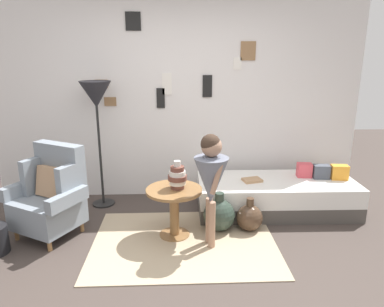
{
  "coord_description": "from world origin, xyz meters",
  "views": [
    {
      "loc": [
        -0.01,
        -2.74,
        1.9
      ],
      "look_at": [
        0.15,
        0.95,
        0.85
      ],
      "focal_mm": 33.31,
      "sensor_mm": 36.0,
      "label": 1
    }
  ],
  "objects": [
    {
      "name": "ground_plane",
      "position": [
        0.0,
        0.0,
        0.0
      ],
      "size": [
        12.0,
        12.0,
        0.0
      ],
      "primitive_type": "plane",
      "color": "#423833"
    },
    {
      "name": "gallery_wall",
      "position": [
        0.0,
        1.95,
        1.3
      ],
      "size": [
        4.8,
        0.12,
        2.6
      ],
      "color": "silver",
      "rests_on": "ground"
    },
    {
      "name": "rug",
      "position": [
        0.05,
        0.57,
        0.01
      ],
      "size": [
        1.88,
        1.41,
        0.01
      ],
      "primitive_type": "cube",
      "color": "tan",
      "rests_on": "ground"
    },
    {
      "name": "armchair",
      "position": [
        -1.35,
        0.84,
        0.44
      ],
      "size": [
        0.9,
        0.83,
        0.97
      ],
      "color": "#9E7042",
      "rests_on": "ground"
    },
    {
      "name": "daybed",
      "position": [
        1.2,
        1.3,
        0.2
      ],
      "size": [
        1.91,
        0.83,
        0.4
      ],
      "color": "#4C4742",
      "rests_on": "ground"
    },
    {
      "name": "pillow_head",
      "position": [
        1.97,
        1.3,
        0.49
      ],
      "size": [
        0.21,
        0.14,
        0.18
      ],
      "primitive_type": "cube",
      "rotation": [
        0.0,
        0.0,
        -0.1
      ],
      "color": "orange",
      "rests_on": "daybed"
    },
    {
      "name": "pillow_mid",
      "position": [
        1.76,
        1.35,
        0.48
      ],
      "size": [
        0.2,
        0.13,
        0.17
      ],
      "primitive_type": "cube",
      "rotation": [
        0.0,
        0.0,
        -0.08
      ],
      "color": "#474C56",
      "rests_on": "daybed"
    },
    {
      "name": "pillow_back",
      "position": [
        1.57,
        1.41,
        0.49
      ],
      "size": [
        0.19,
        0.14,
        0.17
      ],
      "primitive_type": "cube",
      "rotation": [
        0.0,
        0.0,
        -0.12
      ],
      "color": "#D64C56",
      "rests_on": "daybed"
    },
    {
      "name": "side_table",
      "position": [
        -0.05,
        0.72,
        0.39
      ],
      "size": [
        0.59,
        0.59,
        0.54
      ],
      "color": "olive",
      "rests_on": "ground"
    },
    {
      "name": "vase_striped",
      "position": [
        -0.01,
        0.73,
        0.66
      ],
      "size": [
        0.2,
        0.2,
        0.3
      ],
      "color": "brown",
      "rests_on": "side_table"
    },
    {
      "name": "floor_lamp",
      "position": [
        -0.97,
        1.58,
        1.35
      ],
      "size": [
        0.38,
        0.38,
        1.57
      ],
      "color": "black",
      "rests_on": "ground"
    },
    {
      "name": "person_child",
      "position": [
        0.32,
        0.5,
        0.75
      ],
      "size": [
        0.34,
        0.34,
        1.16
      ],
      "color": "#A37A60",
      "rests_on": "ground"
    },
    {
      "name": "book_on_daybed",
      "position": [
        0.89,
        1.27,
        0.42
      ],
      "size": [
        0.25,
        0.21,
        0.03
      ],
      "primitive_type": "cube",
      "rotation": [
        0.0,
        0.0,
        0.26
      ],
      "color": "tan",
      "rests_on": "daybed"
    },
    {
      "name": "demijohn_near",
      "position": [
        0.44,
        0.83,
        0.18
      ],
      "size": [
        0.35,
        0.35,
        0.44
      ],
      "color": "#2D3D33",
      "rests_on": "ground"
    },
    {
      "name": "demijohn_far",
      "position": [
        0.78,
        0.81,
        0.15
      ],
      "size": [
        0.29,
        0.29,
        0.38
      ],
      "color": "#473323",
      "rests_on": "ground"
    }
  ]
}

